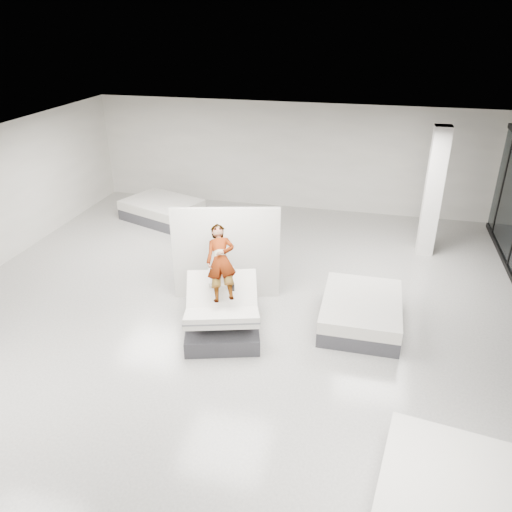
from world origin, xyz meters
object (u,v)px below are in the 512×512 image
object	(u,v)px
remote	(233,288)
flat_bed_right_far	(361,312)
person	(221,271)
divider_panel	(226,254)
flat_bed_right_near	(443,504)
column	(433,192)
hero_bed	(222,314)
flat_bed_left_far	(162,210)

from	to	relation	value
remote	flat_bed_right_far	size ratio (longest dim) A/B	0.07
person	divider_panel	bearing A→B (deg)	84.72
flat_bed_right_near	column	distance (m)	7.89
flat_bed_right_far	column	bearing A→B (deg)	69.02
remote	column	distance (m)	5.91
hero_bed	divider_panel	world-z (taller)	divider_panel
person	column	xyz separation A→B (m)	(4.07, 4.24, 0.49)
flat_bed_right_near	person	bearing A→B (deg)	137.15
person	column	world-z (taller)	column
remote	flat_bed_right_near	distance (m)	4.83
person	column	bearing A→B (deg)	29.59
hero_bed	remote	bearing A→B (deg)	6.27
hero_bed	divider_panel	bearing A→B (deg)	102.57
divider_panel	flat_bed_right_far	world-z (taller)	divider_panel
hero_bed	column	size ratio (longest dim) A/B	0.66
remote	flat_bed_right_far	xyz separation A→B (m)	(2.34, 0.81, -0.67)
person	flat_bed_right_near	distance (m)	5.26
hero_bed	divider_panel	size ratio (longest dim) A/B	0.94
divider_panel	hero_bed	bearing A→B (deg)	-91.73
flat_bed_right_near	flat_bed_right_far	bearing A→B (deg)	105.87
flat_bed_right_near	flat_bed_left_far	xyz separation A→B (m)	(-7.15, 8.37, 0.01)
divider_panel	flat_bed_right_near	bearing A→B (deg)	-62.64
hero_bed	flat_bed_right_far	xyz separation A→B (m)	(2.56, 0.84, -0.08)
flat_bed_right_far	flat_bed_left_far	distance (m)	7.37
flat_bed_right_near	hero_bed	bearing A→B (deg)	138.98
divider_panel	person	bearing A→B (deg)	-92.99
flat_bed_left_far	hero_bed	bearing A→B (deg)	-56.26
person	flat_bed_right_far	xyz separation A→B (m)	(2.65, 0.54, -0.84)
flat_bed_right_far	flat_bed_right_near	size ratio (longest dim) A/B	0.89
person	flat_bed_left_far	world-z (taller)	person
flat_bed_left_far	divider_panel	bearing A→B (deg)	-50.89
flat_bed_left_far	column	size ratio (longest dim) A/B	0.78
flat_bed_right_far	divider_panel	bearing A→B (deg)	171.54
hero_bed	flat_bed_left_far	distance (m)	6.17
flat_bed_right_near	column	world-z (taller)	column
divider_panel	flat_bed_right_near	world-z (taller)	divider_panel
column	person	bearing A→B (deg)	-133.82
divider_panel	flat_bed_right_near	xyz separation A→B (m)	(4.00, -4.50, -0.73)
column	flat_bed_right_near	bearing A→B (deg)	-91.91
remote	flat_bed_left_far	size ratio (longest dim) A/B	0.06
flat_bed_right_far	remote	bearing A→B (deg)	-160.82
divider_panel	column	bearing A→B (deg)	23.25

